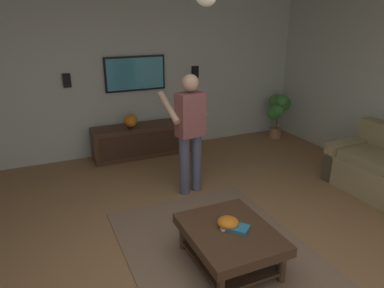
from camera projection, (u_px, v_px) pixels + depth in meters
The scene contains 14 objects.
ground_plane at pixel (200, 269), 3.55m from camera, with size 8.49×8.49×0.00m, color olive.
wall_back_tv at pixel (111, 72), 6.05m from camera, with size 0.10×7.28×2.88m, color #B2B7AD.
area_rug at pixel (219, 252), 3.79m from camera, with size 2.46×1.85×0.01m, color #7A604C.
coffee_table at pixel (230, 239), 3.52m from camera, with size 1.00×0.80×0.40m.
media_console at pixel (142, 140), 6.30m from camera, with size 0.45×1.70×0.55m.
tv at pixel (135, 74), 6.13m from camera, with size 0.05×1.04×0.58m.
person_standing at pixel (190, 127), 4.80m from camera, with size 0.60×0.60×1.64m.
potted_plant_short at pixel (278, 109), 7.09m from camera, with size 0.43×0.44×0.89m.
bowl at pixel (228, 223), 3.51m from camera, with size 0.21×0.21×0.09m, color orange.
remote_white at pixel (228, 228), 3.48m from camera, with size 0.15×0.04×0.02m, color white.
book at pixel (237, 228), 3.48m from camera, with size 0.22×0.16×0.04m, color teal.
vase_round at pixel (131, 121), 6.07m from camera, with size 0.22×0.22×0.22m, color orange.
wall_speaker_left at pixel (195, 72), 6.59m from camera, with size 0.06×0.12×0.22m, color black.
wall_speaker_right at pixel (67, 80), 5.73m from camera, with size 0.06×0.12×0.22m, color black.
Camera 1 is at (-2.64, 1.26, 2.36)m, focal length 33.90 mm.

